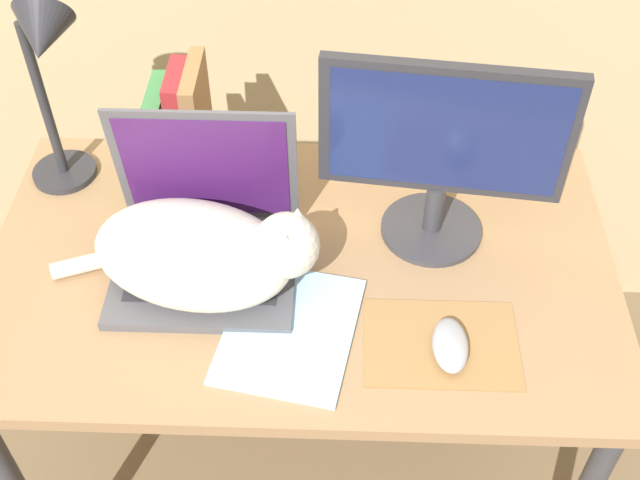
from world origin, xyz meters
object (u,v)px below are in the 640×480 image
Objects in this scene: desk_lamp at (46,67)px; computer_mouse at (450,345)px; external_monitor at (443,149)px; book_row at (182,126)px; laptop at (205,239)px; cat at (203,253)px; notepad at (290,330)px; webcam at (265,150)px.

computer_mouse is at bearing -28.60° from desk_lamp.
book_row is (-0.50, 0.16, -0.09)m from external_monitor.
cat is (0.01, -0.06, 0.02)m from laptop.
external_monitor reaches higher than computer_mouse.
computer_mouse is 0.69m from book_row.
laptop reaches higher than cat.
computer_mouse is at bearing -7.03° from notepad.
notepad is at bearing -60.20° from book_row.
computer_mouse is at bearing -41.38° from book_row.
computer_mouse is (0.44, -0.20, -0.04)m from laptop.
notepad is 4.33× the size of webcam.
notepad is (-0.26, -0.25, -0.20)m from external_monitor.
webcam is (-0.08, 0.44, 0.04)m from notepad.
laptop is 0.24m from notepad.
cat is 1.99× the size of book_row.
desk_lamp is (-0.29, 0.20, 0.23)m from laptop.
webcam is (0.08, 0.33, -0.03)m from cat.
cat reaches higher than notepad.
desk_lamp is at bearing 151.40° from computer_mouse.
desk_lamp is at bearing 171.20° from external_monitor.
cat is at bearing -84.51° from laptop.
laptop is at bearing 134.72° from notepad.
external_monitor reaches higher than cat.
computer_mouse is at bearing -87.44° from external_monitor.
external_monitor is at bearing -8.80° from desk_lamp.
cat is at bearing -40.54° from desk_lamp.
cat is at bearing -160.92° from external_monitor.
notepad is 0.44m from webcam.
desk_lamp reaches higher than cat.
cat is 1.13× the size of external_monitor.
book_row reaches higher than webcam.
notepad is at bearing -45.28° from laptop.
book_row is 0.18m from webcam.
cat is 1.60× the size of notepad.
webcam is (-0.35, 0.47, 0.03)m from computer_mouse.
external_monitor is at bearing -28.29° from webcam.
laptop is 0.67× the size of cat.
external_monitor is (0.42, 0.14, 0.13)m from cat.
webcam reaches higher than computer_mouse.
external_monitor is (0.42, 0.09, 0.15)m from laptop.
laptop is 1.07× the size of notepad.
external_monitor is 0.34m from computer_mouse.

